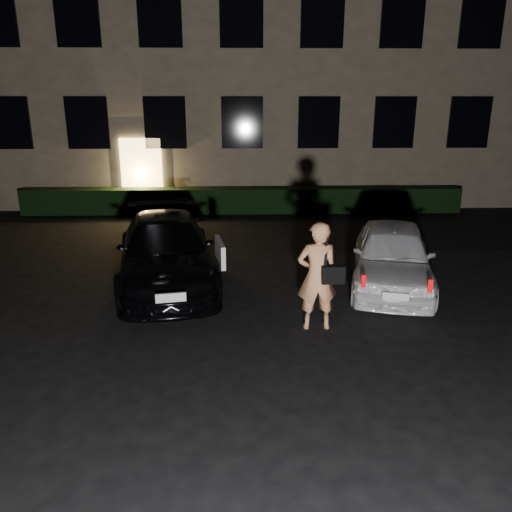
{
  "coord_description": "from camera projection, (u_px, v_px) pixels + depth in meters",
  "views": [
    {
      "loc": [
        -0.07,
        -6.52,
        3.72
      ],
      "look_at": [
        0.19,
        2.0,
        1.06
      ],
      "focal_mm": 35.0,
      "sensor_mm": 36.0,
      "label": 1
    }
  ],
  "objects": [
    {
      "name": "ground",
      "position": [
        247.0,
        365.0,
        7.33
      ],
      "size": [
        80.0,
        80.0,
        0.0
      ],
      "primitive_type": "plane",
      "color": "black",
      "rests_on": "ground"
    },
    {
      "name": "building",
      "position": [
        241.0,
        41.0,
        19.85
      ],
      "size": [
        20.0,
        8.11,
        12.0
      ],
      "color": "brown",
      "rests_on": "ground"
    },
    {
      "name": "hedge",
      "position": [
        243.0,
        200.0,
        17.22
      ],
      "size": [
        15.0,
        0.7,
        0.85
      ],
      "primitive_type": "cube",
      "color": "black",
      "rests_on": "ground"
    },
    {
      "name": "sedan",
      "position": [
        166.0,
        251.0,
        10.53
      ],
      "size": [
        2.72,
        5.02,
        1.38
      ],
      "rotation": [
        0.0,
        0.0,
        0.17
      ],
      "color": "black",
      "rests_on": "ground"
    },
    {
      "name": "hatch",
      "position": [
        392.0,
        255.0,
        10.3
      ],
      "size": [
        2.48,
        4.16,
        1.33
      ],
      "rotation": [
        0.0,
        0.0,
        -0.25
      ],
      "color": "white",
      "rests_on": "ground"
    },
    {
      "name": "man",
      "position": [
        318.0,
        276.0,
        8.28
      ],
      "size": [
        0.78,
        0.47,
        1.87
      ],
      "rotation": [
        0.0,
        0.0,
        3.18
      ],
      "color": "tan",
      "rests_on": "ground"
    }
  ]
}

